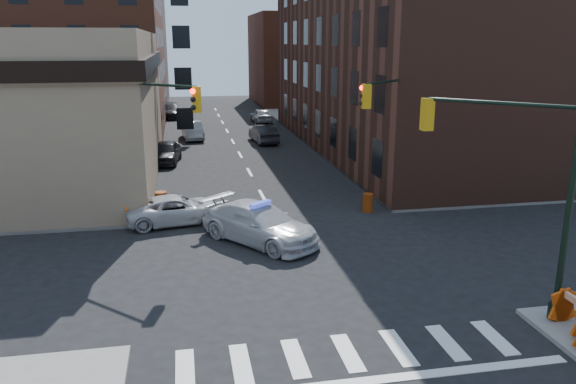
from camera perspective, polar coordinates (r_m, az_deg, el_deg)
name	(u,v)px	position (r m, az deg, el deg)	size (l,w,h in m)	color
ground	(298,262)	(22.36, 1.06, -7.14)	(140.00, 140.00, 0.00)	black
sidewalk_ne	(453,126)	(60.19, 16.43, 6.49)	(34.00, 54.50, 0.15)	gray
apartment_block	(25,3)	(62.01, -25.17, 17.03)	(25.00, 25.00, 24.00)	brown
commercial_row_ne	(402,60)	(46.12, 11.54, 13.00)	(14.00, 34.00, 14.00)	#49281D
filler_nw	(90,44)	(83.09, -19.45, 13.97)	(20.00, 18.00, 16.00)	brown
filler_ne	(312,59)	(80.39, 2.47, 13.35)	(16.00, 16.00, 12.00)	brown
signal_pole_se	(533,174)	(18.38, 23.65, 1.72)	(5.40, 5.27, 8.00)	black
signal_pole_nw	(146,136)	(25.97, -14.18, 5.51)	(3.58, 3.67, 8.00)	black
signal_pole_ne	(394,129)	(27.83, 10.72, 6.32)	(3.67, 3.58, 8.00)	black
tree_ne_near	(323,102)	(47.98, 3.55, 9.13)	(3.00, 3.00, 4.85)	black
tree_ne_far	(303,93)	(55.73, 1.51, 9.99)	(3.00, 3.00, 4.85)	black
police_car	(259,224)	(24.30, -2.93, -3.22)	(2.33, 5.74, 1.67)	#B9BABE
pickup	(177,210)	(27.33, -11.25, -1.76)	(2.22, 4.81, 1.34)	silver
parked_car_wnear	(166,152)	(41.05, -12.31, 3.98)	(1.86, 4.61, 1.57)	black
parked_car_wfar	(193,131)	(50.73, -9.67, 6.16)	(1.61, 4.61, 1.52)	#9B9EA3
parked_car_wdeep	(170,111)	(65.55, -11.86, 8.08)	(2.24, 5.51, 1.60)	black
parked_car_enear	(264,134)	(48.32, -2.50, 5.95)	(1.65, 4.74, 1.56)	black
parked_car_efar	(261,115)	(60.55, -2.74, 7.81)	(1.84, 4.58, 1.56)	#9A9DA2
pedestrian_a	(125,200)	(28.23, -16.19, -0.75)	(0.65, 0.43, 1.78)	black
pedestrian_b	(47,204)	(28.71, -23.30, -1.14)	(0.87, 0.68, 1.78)	black
pedestrian_c	(12,202)	(30.02, -26.24, -0.89)	(0.99, 0.41, 1.69)	#222533
barrel_road	(368,203)	(28.92, 8.10, -1.08)	(0.53, 0.53, 0.95)	red
barrel_bank	(161,202)	(29.27, -12.76, -1.00)	(0.59, 0.59, 1.06)	orange
barricade_se_b	(575,313)	(19.01, 27.10, -10.92)	(1.36, 0.68, 1.02)	#F0370B
barricade_nw_a	(138,214)	(27.21, -15.00, -2.20)	(1.23, 0.62, 0.93)	red
barricade_nw_b	(76,205)	(29.83, -20.69, -1.28)	(1.07, 0.53, 0.80)	#C13009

